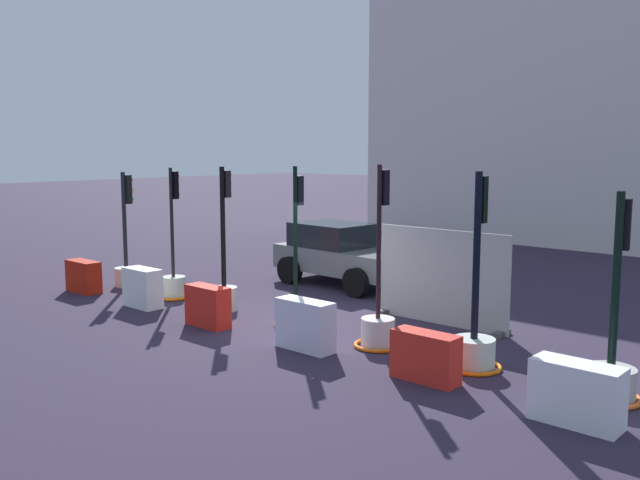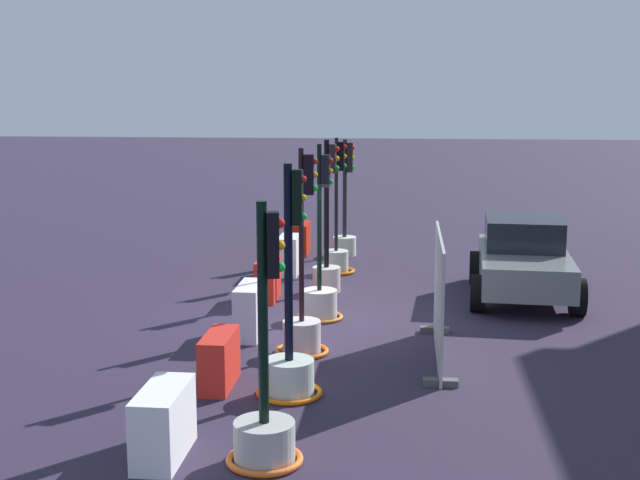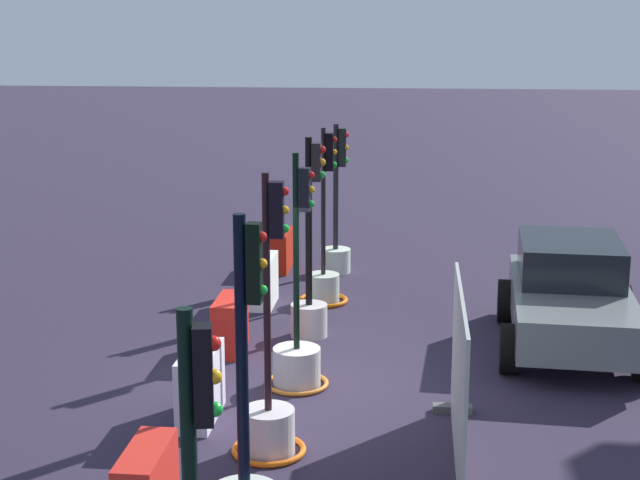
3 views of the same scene
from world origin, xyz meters
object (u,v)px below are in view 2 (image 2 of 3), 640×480
object	(u,v)px
traffic_light_4	(302,323)
construction_barrier_2	(268,280)
traffic_light_3	(320,295)
construction_barrier_4	(219,360)
traffic_light_6	(265,422)
construction_barrier_5	(163,423)
traffic_light_0	(345,230)
construction_barrier_0	(301,239)
traffic_light_2	(327,260)
construction_barrier_3	(250,310)
car_grey_saloon	(523,258)
traffic_light_1	(336,253)
traffic_light_5	(290,360)
construction_barrier_1	(289,255)

from	to	relation	value
traffic_light_4	construction_barrier_2	distance (m)	3.61
traffic_light_3	construction_barrier_4	size ratio (longest dim) A/B	2.98
traffic_light_6	construction_barrier_5	size ratio (longest dim) A/B	2.59
traffic_light_4	construction_barrier_4	bearing A→B (deg)	-30.73
traffic_light_0	construction_barrier_5	world-z (taller)	traffic_light_0
construction_barrier_0	construction_barrier_2	size ratio (longest dim) A/B	1.04
traffic_light_2	construction_barrier_3	distance (m)	3.53
traffic_light_0	car_grey_saloon	world-z (taller)	traffic_light_0
traffic_light_1	construction_barrier_5	distance (m)	10.25
traffic_light_0	traffic_light_6	size ratio (longest dim) A/B	0.99
traffic_light_3	traffic_light_5	size ratio (longest dim) A/B	1.00
traffic_light_2	construction_barrier_5	size ratio (longest dim) A/B	2.76
traffic_light_2	traffic_light_5	xyz separation A→B (m)	(6.14, 0.06, -0.18)
construction_barrier_2	construction_barrier_5	distance (m)	7.47
traffic_light_1	traffic_light_2	xyz separation A→B (m)	(1.90, -0.04, 0.22)
construction_barrier_1	construction_barrier_3	bearing A→B (deg)	0.27
traffic_light_1	traffic_light_2	size ratio (longest dim) A/B	0.98
traffic_light_1	construction_barrier_5	xyz separation A→B (m)	(10.18, -1.13, -0.05)
traffic_light_2	car_grey_saloon	world-z (taller)	traffic_light_2
traffic_light_1	traffic_light_3	size ratio (longest dim) A/B	0.97
traffic_light_3	traffic_light_6	size ratio (longest dim) A/B	1.08
traffic_light_5	construction_barrier_2	bearing A→B (deg)	-167.44
construction_barrier_2	car_grey_saloon	world-z (taller)	car_grey_saloon
traffic_light_4	traffic_light_6	bearing A→B (deg)	1.17
traffic_light_4	car_grey_saloon	distance (m)	5.82
traffic_light_5	construction_barrier_5	distance (m)	2.44
traffic_light_1	traffic_light_6	bearing A→B (deg)	0.28
traffic_light_0	traffic_light_2	world-z (taller)	traffic_light_2
construction_barrier_5	construction_barrier_4	bearing A→B (deg)	177.27
traffic_light_5	traffic_light_4	bearing A→B (deg)	-178.15
car_grey_saloon	traffic_light_5	bearing A→B (deg)	-32.87
traffic_light_6	construction_barrier_2	xyz separation A→B (m)	(-7.50, -1.21, -0.07)
traffic_light_6	traffic_light_2	bearing A→B (deg)	-179.41
traffic_light_6	construction_barrier_1	xyz separation A→B (m)	(-9.92, -1.11, -0.04)
traffic_light_6	construction_barrier_5	world-z (taller)	traffic_light_6
traffic_light_4	construction_barrier_0	bearing A→B (deg)	-172.65
traffic_light_6	construction_barrier_3	xyz separation A→B (m)	(-4.93, -1.09, -0.03)
construction_barrier_1	construction_barrier_4	size ratio (longest dim) A/B	0.90
construction_barrier_3	car_grey_saloon	bearing A→B (deg)	123.70
construction_barrier_1	car_grey_saloon	distance (m)	5.31
traffic_light_2	construction_barrier_4	world-z (taller)	traffic_light_2
traffic_light_1	traffic_light_6	distance (m)	10.21
construction_barrier_2	construction_barrier_3	xyz separation A→B (m)	(2.56, 0.12, 0.04)
construction_barrier_1	construction_barrier_3	size ratio (longest dim) A/B	0.86
traffic_light_2	traffic_light_6	size ratio (longest dim) A/B	1.06
traffic_light_3	traffic_light_5	bearing A→B (deg)	-0.01
traffic_light_6	car_grey_saloon	bearing A→B (deg)	154.63
car_grey_saloon	traffic_light_4	bearing A→B (deg)	-43.62
traffic_light_2	construction_barrier_0	distance (m)	4.25
construction_barrier_1	construction_barrier_2	world-z (taller)	construction_barrier_1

